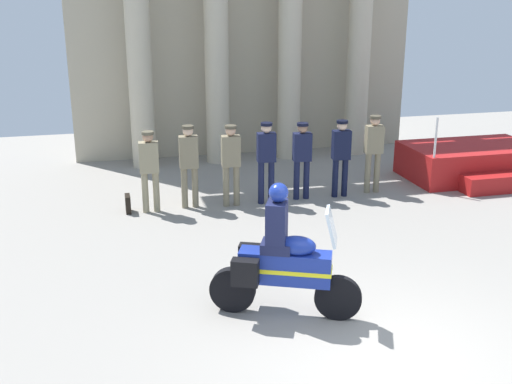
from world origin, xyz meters
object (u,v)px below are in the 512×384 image
at_px(reviewing_stand, 472,163).
at_px(briefcase_on_ground, 128,204).
at_px(officer_in_row_2, 231,159).
at_px(officer_in_row_4, 302,155).
at_px(officer_in_row_3, 266,156).
at_px(officer_in_row_6, 374,148).
at_px(officer_in_row_1, 189,160).
at_px(officer_in_row_5, 341,152).
at_px(officer_in_row_0, 149,165).
at_px(motorcycle_with_rider, 280,261).

bearing_deg(reviewing_stand, briefcase_on_ground, -176.60).
distance_m(reviewing_stand, officer_in_row_2, 6.04).
bearing_deg(officer_in_row_4, briefcase_on_ground, 4.41).
xyz_separation_m(officer_in_row_3, officer_in_row_6, (2.46, 0.14, -0.00)).
height_order(officer_in_row_1, officer_in_row_5, officer_in_row_1).
relative_size(officer_in_row_0, officer_in_row_2, 0.98).
height_order(officer_in_row_2, officer_in_row_3, officer_in_row_3).
xyz_separation_m(officer_in_row_2, officer_in_row_6, (3.20, 0.13, 0.02)).
bearing_deg(officer_in_row_2, officer_in_row_6, -172.88).
relative_size(officer_in_row_2, officer_in_row_4, 1.03).
bearing_deg(briefcase_on_ground, officer_in_row_0, -10.94).
height_order(officer_in_row_4, officer_in_row_6, officer_in_row_6).
relative_size(officer_in_row_4, officer_in_row_6, 0.96).
bearing_deg(officer_in_row_5, briefcase_on_ground, 3.90).
bearing_deg(reviewing_stand, officer_in_row_0, -175.73).
distance_m(officer_in_row_2, officer_in_row_4, 1.55).
distance_m(officer_in_row_5, motorcycle_with_rider, 5.43).
bearing_deg(officer_in_row_0, officer_in_row_4, -174.05).
distance_m(reviewing_stand, officer_in_row_5, 3.67).
bearing_deg(officer_in_row_1, officer_in_row_6, -174.85).
distance_m(officer_in_row_2, motorcycle_with_rider, 4.68).
bearing_deg(officer_in_row_3, officer_in_row_6, -171.84).
bearing_deg(officer_in_row_1, reviewing_stand, -171.20).
bearing_deg(officer_in_row_5, officer_in_row_4, 1.70).
bearing_deg(officer_in_row_1, officer_in_row_0, 11.24).
bearing_deg(officer_in_row_5, officer_in_row_3, 6.41).
bearing_deg(officer_in_row_4, motorcycle_with_rider, 73.36).
bearing_deg(motorcycle_with_rider, officer_in_row_5, 83.55).
relative_size(officer_in_row_2, officer_in_row_5, 1.01).
bearing_deg(reviewing_stand, officer_in_row_4, -173.51).
distance_m(officer_in_row_3, motorcycle_with_rider, 4.77).
relative_size(reviewing_stand, officer_in_row_4, 1.86).
distance_m(officer_in_row_0, officer_in_row_3, 2.39).
distance_m(officer_in_row_0, officer_in_row_2, 1.65).
relative_size(officer_in_row_2, briefcase_on_ground, 4.72).
height_order(officer_in_row_3, officer_in_row_4, officer_in_row_3).
relative_size(officer_in_row_1, officer_in_row_2, 1.01).
height_order(officer_in_row_3, officer_in_row_6, same).
bearing_deg(officer_in_row_6, officer_in_row_3, 8.16).
bearing_deg(officer_in_row_1, officer_in_row_5, -176.48).
xyz_separation_m(officer_in_row_0, motorcycle_with_rider, (1.34, -4.67, -0.18)).
distance_m(officer_in_row_4, officer_in_row_5, 0.86).
xyz_separation_m(officer_in_row_0, officer_in_row_6, (4.85, 0.12, 0.04)).
relative_size(officer_in_row_1, officer_in_row_4, 1.04).
bearing_deg(briefcase_on_ground, motorcycle_with_rider, -69.30).
xyz_separation_m(reviewing_stand, briefcase_on_ground, (-8.09, -0.48, -0.20)).
height_order(officer_in_row_0, officer_in_row_2, officer_in_row_2).
distance_m(officer_in_row_1, briefcase_on_ground, 1.51).
relative_size(reviewing_stand, officer_in_row_3, 1.79).
xyz_separation_m(officer_in_row_2, motorcycle_with_rider, (-0.31, -4.66, -0.21)).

